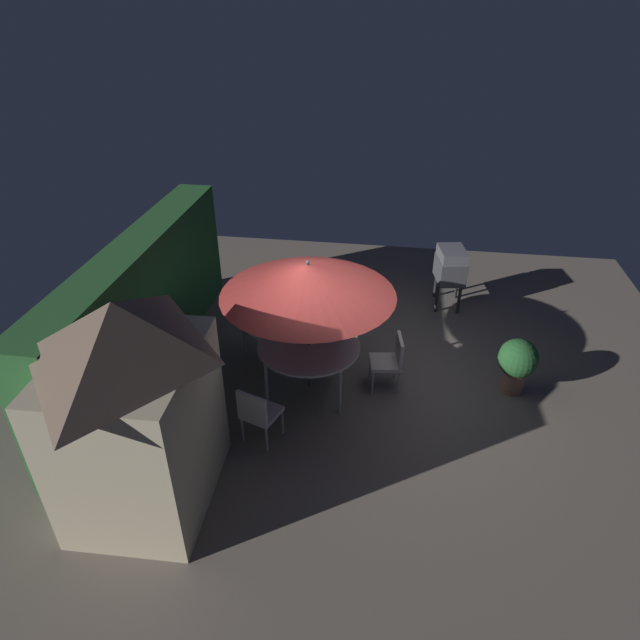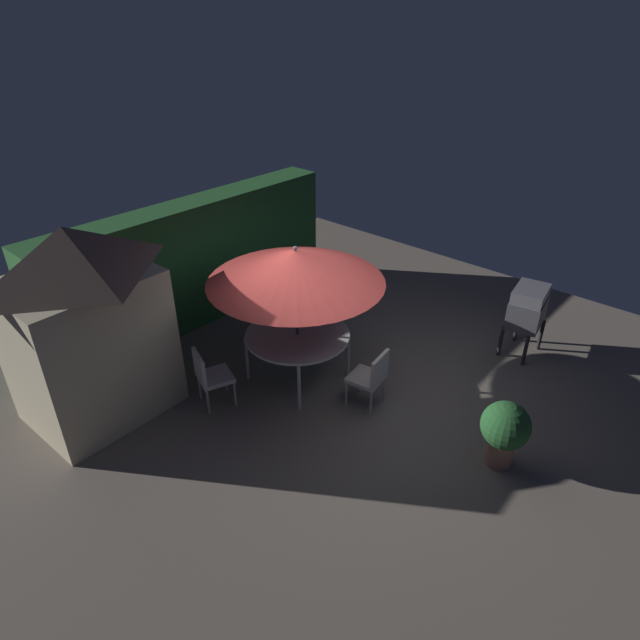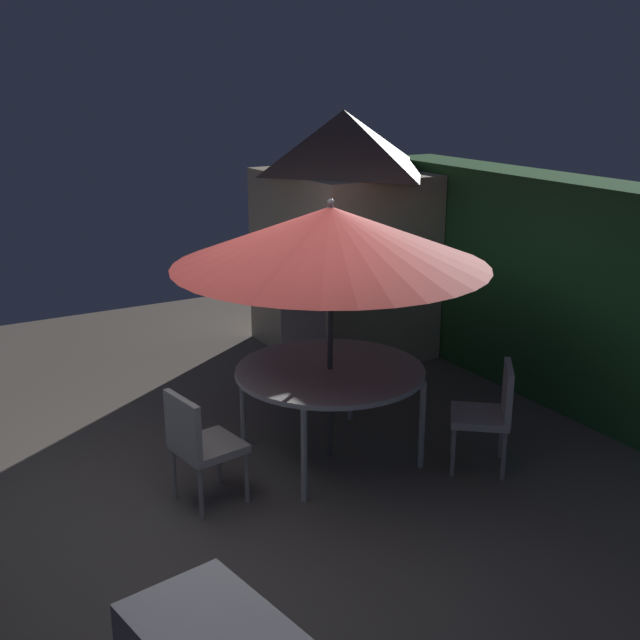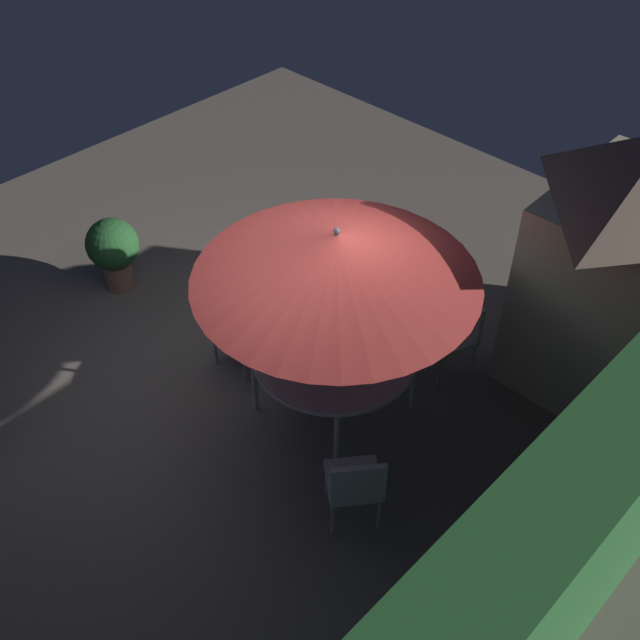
% 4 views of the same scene
% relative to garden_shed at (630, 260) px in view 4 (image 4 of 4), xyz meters
% --- Properties ---
extents(ground_plane, '(11.00, 11.00, 0.00)m').
position_rel_garden_shed_xyz_m(ground_plane, '(2.58, -2.40, -1.41)').
color(ground_plane, '#6B6056').
extents(hedge_backdrop, '(5.71, 0.64, 2.19)m').
position_rel_garden_shed_xyz_m(hedge_backdrop, '(2.58, 1.10, -0.31)').
color(hedge_backdrop, '#28602D').
rests_on(hedge_backdrop, ground).
extents(garden_shed, '(1.99, 1.64, 2.76)m').
position_rel_garden_shed_xyz_m(garden_shed, '(0.00, 0.00, 0.00)').
color(garden_shed, '#C6B793').
rests_on(garden_shed, ground).
extents(patio_table, '(1.58, 1.58, 0.80)m').
position_rel_garden_shed_xyz_m(patio_table, '(2.39, -1.59, -0.66)').
color(patio_table, white).
rests_on(patio_table, ground).
extents(patio_umbrella, '(2.54, 2.54, 2.20)m').
position_rel_garden_shed_xyz_m(patio_umbrella, '(2.39, -1.59, 0.50)').
color(patio_umbrella, '#4C4C51').
rests_on(patio_umbrella, ground).
extents(chair_near_shed, '(0.60, 0.59, 0.90)m').
position_rel_garden_shed_xyz_m(chair_near_shed, '(1.08, -1.10, -0.89)').
color(chair_near_shed, silver).
rests_on(chair_near_shed, ground).
extents(chair_far_side, '(0.53, 0.53, 0.90)m').
position_rel_garden_shed_xyz_m(chair_far_side, '(2.59, -2.84, -0.89)').
color(chair_far_side, silver).
rests_on(chair_far_side, ground).
extents(chair_toward_hedge, '(0.65, 0.65, 0.90)m').
position_rel_garden_shed_xyz_m(chair_toward_hedge, '(3.22, -0.56, -0.89)').
color(chair_toward_hedge, silver).
rests_on(chair_toward_hedge, ground).
extents(potted_plant_by_shed, '(0.61, 0.61, 0.92)m').
position_rel_garden_shed_xyz_m(potted_plant_by_shed, '(2.75, -4.75, -0.86)').
color(potted_plant_by_shed, '#936651').
rests_on(potted_plant_by_shed, ground).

